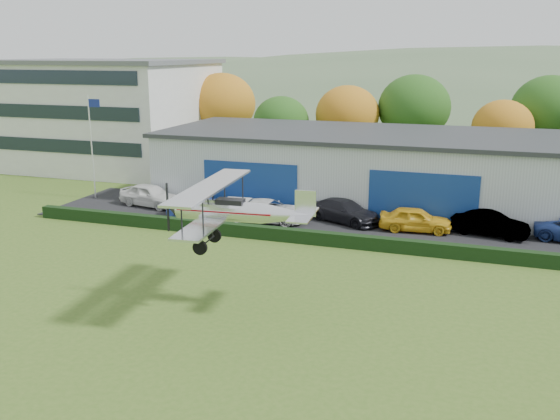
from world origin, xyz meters
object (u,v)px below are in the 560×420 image
(office_block, at_px, (101,113))
(flagpole, at_px, (92,138))
(car_3, at_px, (344,211))
(car_2, at_px, (269,211))
(hangar, at_px, (431,171))
(car_0, at_px, (150,195))
(car_4, at_px, (415,219))
(biplane, at_px, (232,209))
(car_1, at_px, (200,206))
(car_5, at_px, (490,224))

(office_block, xyz_separation_m, flagpole, (8.12, -13.00, -0.43))
(car_3, bearing_deg, car_2, 131.02)
(hangar, height_order, car_2, hangar)
(car_0, distance_m, car_4, 19.30)
(car_2, distance_m, biplane, 14.70)
(office_block, xyz_separation_m, biplane, (26.40, -28.91, -0.65))
(car_1, relative_size, biplane, 0.59)
(car_3, bearing_deg, car_5, -67.31)
(biplane, bearing_deg, flagpole, 134.42)
(car_1, distance_m, car_2, 4.97)
(car_5, bearing_deg, flagpole, 101.24)
(car_5, bearing_deg, hangar, 44.87)
(flagpole, xyz_separation_m, car_5, (29.14, -0.82, -3.98))
(car_4, bearing_deg, office_block, 62.06)
(hangar, height_order, office_block, office_block)
(biplane, bearing_deg, car_2, 98.73)
(flagpole, relative_size, car_4, 1.78)
(hangar, bearing_deg, biplane, -106.77)
(hangar, xyz_separation_m, flagpole, (-24.88, -5.98, 2.13))
(car_0, bearing_deg, car_4, -80.05)
(car_2, height_order, biplane, biplane)
(hangar, distance_m, car_3, 8.48)
(hangar, height_order, car_3, hangar)
(flagpole, bearing_deg, hangar, 13.51)
(hangar, bearing_deg, car_3, -127.25)
(office_block, distance_m, flagpole, 15.33)
(car_0, relative_size, biplane, 0.64)
(car_0, bearing_deg, hangar, -59.50)
(car_4, bearing_deg, car_0, 84.58)
(office_block, relative_size, biplane, 2.69)
(flagpole, relative_size, car_3, 1.54)
(car_4, xyz_separation_m, biplane, (-6.35, -14.62, 3.75))
(office_block, relative_size, car_3, 3.97)
(car_0, height_order, car_2, car_0)
(car_0, relative_size, car_1, 1.08)
(car_0, distance_m, car_3, 14.54)
(car_2, height_order, car_5, car_5)
(car_0, xyz_separation_m, car_2, (9.68, -1.15, -0.10))
(car_1, relative_size, car_3, 0.87)
(office_block, bearing_deg, hangar, -12.01)
(hangar, xyz_separation_m, biplane, (-6.60, -21.89, 1.91))
(car_1, distance_m, car_5, 19.13)
(flagpole, distance_m, car_1, 11.10)
(car_1, bearing_deg, hangar, -84.36)
(car_0, height_order, car_3, car_0)
(hangar, relative_size, car_2, 7.74)
(office_block, relative_size, car_5, 4.49)
(hangar, bearing_deg, car_2, -140.72)
(car_4, bearing_deg, biplane, 152.15)
(hangar, distance_m, car_2, 12.88)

